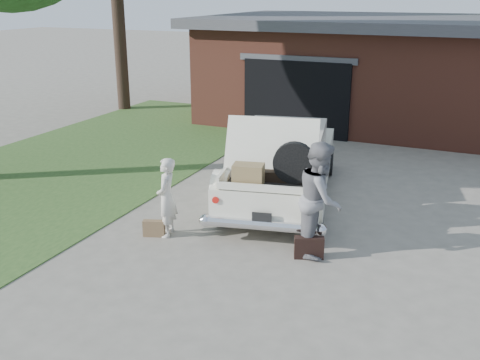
% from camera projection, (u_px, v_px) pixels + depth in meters
% --- Properties ---
extents(ground, '(90.00, 90.00, 0.00)m').
position_uv_depth(ground, '(225.00, 254.00, 9.22)').
color(ground, gray).
rests_on(ground, ground).
extents(grass_strip, '(6.00, 16.00, 0.02)m').
position_uv_depth(grass_strip, '(77.00, 164.00, 13.92)').
color(grass_strip, '#2D4C1E').
rests_on(grass_strip, ground).
extents(house, '(12.80, 7.80, 3.30)m').
position_uv_depth(house, '(403.00, 69.00, 18.22)').
color(house, brown).
rests_on(house, ground).
extents(sedan, '(2.95, 5.33, 1.98)m').
position_uv_depth(sedan, '(282.00, 163.00, 11.53)').
color(sedan, white).
rests_on(sedan, ground).
extents(woman_left, '(0.47, 0.59, 1.41)m').
position_uv_depth(woman_left, '(167.00, 197.00, 9.71)').
color(woman_left, beige).
rests_on(woman_left, ground).
extents(woman_right, '(0.86, 1.02, 1.88)m').
position_uv_depth(woman_right, '(320.00, 199.00, 9.01)').
color(woman_right, slate).
rests_on(woman_right, ground).
extents(suitcase_left, '(0.40, 0.24, 0.29)m').
position_uv_depth(suitcase_left, '(154.00, 228.00, 9.84)').
color(suitcase_left, brown).
rests_on(suitcase_left, ground).
extents(suitcase_right, '(0.50, 0.31, 0.37)m').
position_uv_depth(suitcase_right, '(309.00, 248.00, 9.03)').
color(suitcase_right, black).
rests_on(suitcase_right, ground).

